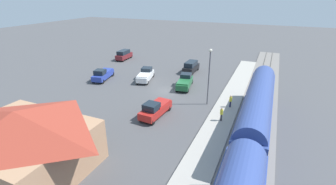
# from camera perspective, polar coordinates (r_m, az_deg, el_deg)

# --- Properties ---
(ground_plane) EXTENTS (200.00, 200.00, 0.00)m
(ground_plane) POSITION_cam_1_polar(r_m,az_deg,el_deg) (38.82, -0.17, 0.38)
(ground_plane) COLOR #4C4C4F
(railway_track) EXTENTS (4.80, 70.00, 0.30)m
(railway_track) POSITION_cam_1_polar(r_m,az_deg,el_deg) (35.95, 20.72, -2.88)
(railway_track) COLOR slate
(railway_track) RESTS_ON ground
(platform) EXTENTS (3.20, 46.00, 0.30)m
(platform) POSITION_cam_1_polar(r_m,az_deg,el_deg) (36.21, 14.47, -1.80)
(platform) COLOR #A8A399
(platform) RESTS_ON ground
(station_building) EXTENTS (11.95, 9.52, 5.72)m
(station_building) POSITION_cam_1_polar(r_m,az_deg,el_deg) (24.46, -31.54, -9.63)
(station_building) COLOR tan
(station_building) RESTS_ON ground
(pedestrian_on_platform) EXTENTS (0.36, 0.36, 1.71)m
(pedestrian_on_platform) POSITION_cam_1_polar(r_m,az_deg,el_deg) (33.38, 14.62, -1.82)
(pedestrian_on_platform) COLOR #23284C
(pedestrian_on_platform) RESTS_ON platform
(pedestrian_waiting_far) EXTENTS (0.36, 0.36, 1.71)m
(pedestrian_waiting_far) POSITION_cam_1_polar(r_m,az_deg,el_deg) (29.62, 12.57, -4.83)
(pedestrian_waiting_far) COLOR #333338
(pedestrian_waiting_far) RESTS_ON platform
(pickup_green) EXTENTS (2.82, 5.65, 2.14)m
(pickup_green) POSITION_cam_1_polar(r_m,az_deg,el_deg) (40.02, 4.03, 2.60)
(pickup_green) COLOR #236638
(pickup_green) RESTS_ON ground
(pickup_blue) EXTENTS (3.07, 5.69, 2.14)m
(pickup_blue) POSITION_cam_1_polar(r_m,az_deg,el_deg) (45.17, -15.22, 4.19)
(pickup_blue) COLOR #283D9E
(pickup_blue) RESTS_ON ground
(suv_black) EXTENTS (2.01, 4.92, 2.22)m
(suv_black) POSITION_cam_1_polar(r_m,az_deg,el_deg) (48.02, 5.48, 6.11)
(suv_black) COLOR black
(suv_black) RESTS_ON ground
(suv_maroon) EXTENTS (2.25, 5.01, 2.22)m
(suv_maroon) POSITION_cam_1_polar(r_m,az_deg,el_deg) (58.42, -10.43, 8.80)
(suv_maroon) COLOR maroon
(suv_maroon) RESTS_ON ground
(pickup_white) EXTENTS (3.16, 5.71, 2.14)m
(pickup_white) POSITION_cam_1_polar(r_m,az_deg,el_deg) (43.47, -5.36, 4.18)
(pickup_white) COLOR white
(pickup_white) RESTS_ON ground
(pickup_red) EXTENTS (2.33, 5.52, 2.14)m
(pickup_red) POSITION_cam_1_polar(r_m,az_deg,el_deg) (30.61, -3.03, -3.88)
(pickup_red) COLOR red
(pickup_red) RESTS_ON ground
(light_pole_near_platform) EXTENTS (0.44, 0.44, 7.92)m
(light_pole_near_platform) POSITION_cam_1_polar(r_m,az_deg,el_deg) (32.89, 9.75, 5.12)
(light_pole_near_platform) COLOR #515156
(light_pole_near_platform) RESTS_ON ground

